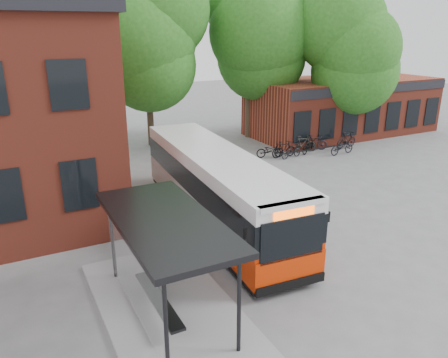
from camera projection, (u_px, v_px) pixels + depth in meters
name	position (u px, v px, depth m)	size (l,w,h in m)	color
ground	(282.00, 259.00, 15.00)	(100.00, 100.00, 0.00)	slate
shop_row	(343.00, 106.00, 32.61)	(14.00, 6.20, 4.00)	maroon
bus_shelter	(167.00, 266.00, 11.73)	(3.60, 7.00, 2.90)	black
bike_rail	(314.00, 152.00, 27.36)	(5.20, 0.10, 0.38)	black
tree_0	(30.00, 67.00, 24.02)	(7.92, 7.92, 11.00)	#215B18
tree_1	(147.00, 66.00, 28.00)	(7.92, 7.92, 10.40)	#215B18
tree_2	(249.00, 59.00, 30.10)	(7.92, 7.92, 11.00)	#215B18
tree_3	(344.00, 74.00, 29.20)	(7.04, 7.04, 9.28)	#215B18
city_bus	(216.00, 188.00, 17.45)	(2.46, 11.55, 2.93)	red
bicycle_0	(270.00, 150.00, 26.67)	(0.59, 1.70, 0.89)	black
bicycle_1	(284.00, 149.00, 26.69)	(0.47, 1.68, 1.01)	black
bicycle_2	(291.00, 151.00, 26.57)	(0.55, 1.58, 0.83)	black
bicycle_3	(302.00, 144.00, 27.85)	(0.50, 1.76, 1.06)	#33302B
bicycle_4	(309.00, 146.00, 27.67)	(0.59, 1.70, 0.89)	black
bicycle_5	(314.00, 142.00, 28.21)	(0.49, 1.73, 1.04)	black
bicycle_6	(342.00, 147.00, 27.29)	(0.65, 1.87, 0.98)	black
bicycle_7	(346.00, 140.00, 28.80)	(0.51, 1.81, 1.09)	black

